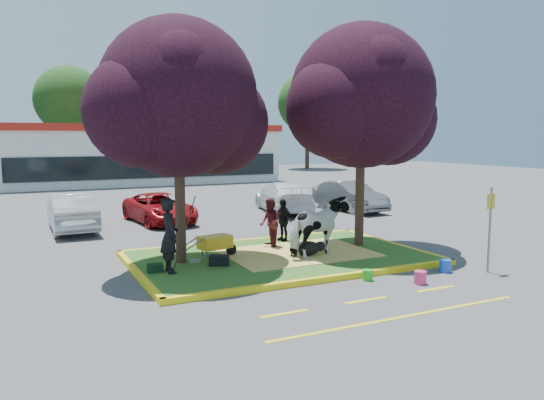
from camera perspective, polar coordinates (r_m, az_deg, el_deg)
name	(u,v)px	position (r m, az deg, el deg)	size (l,w,h in m)	color
ground	(280,260)	(15.40, 0.83, -6.47)	(90.00, 90.00, 0.00)	#424244
median_island	(280,257)	(15.38, 0.83, -6.20)	(8.00, 5.00, 0.15)	#27551A
curb_near	(327,279)	(13.20, 5.93, -8.45)	(8.30, 0.16, 0.15)	yellow
curb_far	(245,242)	(17.67, -2.95, -4.49)	(8.30, 0.16, 0.15)	yellow
curb_left	(137,273)	(14.08, -14.31, -7.66)	(0.16, 5.30, 0.15)	yellow
curb_right	(393,245)	(17.56, 12.85, -4.73)	(0.16, 5.30, 0.15)	yellow
straw_bedding	(298,253)	(15.64, 2.80, -5.69)	(4.20, 3.00, 0.01)	#E9CE60
tree_purple_left	(179,105)	(14.34, -9.97, 9.99)	(5.06, 4.20, 6.51)	black
tree_purple_right	(363,103)	(16.68, 9.71, 10.24)	(5.30, 4.40, 6.82)	black
fire_lane_stripe_a	(285,314)	(10.93, 1.38, -12.11)	(1.10, 0.12, 0.01)	yellow
fire_lane_stripe_b	(366,300)	(11.93, 10.10, -10.56)	(1.10, 0.12, 0.01)	yellow
fire_lane_stripe_c	(436,289)	(13.17, 17.25, -9.10)	(1.10, 0.12, 0.01)	yellow
fire_lane_long	(402,317)	(11.04, 13.84, -12.12)	(6.00, 0.10, 0.01)	yellow
retail_building	(140,153)	(42.30, -14.02, 4.92)	(20.40, 8.40, 4.40)	silver
treeline	(107,90)	(51.77, -17.31, 11.22)	(46.58, 7.80, 14.63)	black
cow	(320,227)	(15.04, 5.20, -2.92)	(0.92, 2.02, 1.71)	silver
calf	(305,248)	(15.26, 3.58, -5.22)	(0.97, 0.55, 0.42)	black
handler	(169,235)	(13.52, -10.97, -3.75)	(0.69, 0.45, 1.89)	black
visitor_a	(270,223)	(16.32, -0.22, -2.46)	(0.74, 0.57, 1.51)	#4B151B
visitor_b	(283,220)	(17.32, 1.18, -2.15)	(0.80, 0.34, 1.37)	black
wheelbarrow	(215,242)	(15.13, -6.12, -4.55)	(1.62, 0.73, 0.61)	black
gear_bag_dark	(219,260)	(14.20, -5.70, -6.48)	(0.53, 0.29, 0.27)	black
gear_bag_green	(155,268)	(13.79, -12.49, -7.14)	(0.39, 0.24, 0.21)	black
sign_post	(490,221)	(14.90, 22.41, -2.10)	(0.31, 0.08, 2.24)	slate
bucket_green	(368,275)	(13.47, 10.27, -7.96)	(0.25, 0.25, 0.27)	green
bucket_pink	(420,278)	(13.44, 15.66, -8.03)	(0.30, 0.30, 0.32)	#DE316E
bucket_blue	(445,266)	(14.77, 18.13, -6.74)	(0.31, 0.31, 0.34)	blue
car_silver	(72,212)	(21.36, -20.72, -1.19)	(1.53, 4.38, 1.44)	#A9ADB1
car_red	(160,208)	(22.34, -11.99, -0.85)	(2.02, 4.37, 1.21)	maroon
car_white	(284,197)	(24.93, 1.25, 0.35)	(2.01, 4.95, 1.44)	white
car_grey	(349,196)	(25.58, 8.32, 0.42)	(1.49, 4.27, 1.41)	#53575A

